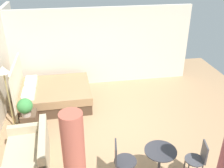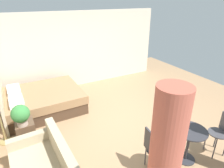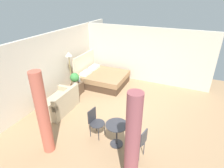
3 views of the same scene
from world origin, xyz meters
name	(u,v)px [view 3 (image 3 of 3)]	position (x,y,z in m)	size (l,w,h in m)	color
ground_plane	(121,110)	(0.00, 0.00, -0.01)	(8.60, 8.85, 0.02)	#9E7A56
wall_back	(52,66)	(0.00, 2.93, 1.26)	(8.60, 0.12, 2.51)	beige
wall_right	(145,55)	(2.80, 0.00, 1.26)	(0.12, 5.85, 2.51)	beige
bed	(102,78)	(1.62, 1.60, 0.31)	(1.75, 2.04, 1.33)	#473323
couch	(60,103)	(-0.91, 2.00, 0.29)	(1.43, 0.90, 0.83)	tan
nightstand	(78,88)	(0.42, 2.14, 0.24)	(0.43, 0.37, 0.49)	brown
potted_plant	(75,78)	(0.32, 2.17, 0.74)	(0.37, 0.37, 0.45)	tan
vase	(79,79)	(0.54, 2.12, 0.60)	(0.10, 0.10, 0.22)	silver
floor_lamp	(69,60)	(0.60, 2.56, 1.37)	(0.27, 0.27, 1.69)	#99844C
balcony_table	(117,131)	(-1.63, -0.50, 0.48)	(0.61, 0.61, 0.69)	#2D2D33
cafe_chair_near_window	(95,120)	(-1.52, 0.23, 0.52)	(0.49, 0.49, 0.86)	#2D2D33
cafe_chair_near_couch	(141,141)	(-1.79, -1.21, 0.54)	(0.44, 0.44, 0.87)	#3F3F44
curtain_left	(132,143)	(-2.55, -1.23, 1.15)	(0.30, 0.30, 2.29)	#994C51
curtain_right	(43,115)	(-2.55, 1.08, 1.15)	(0.29, 0.29, 2.29)	#C15B47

